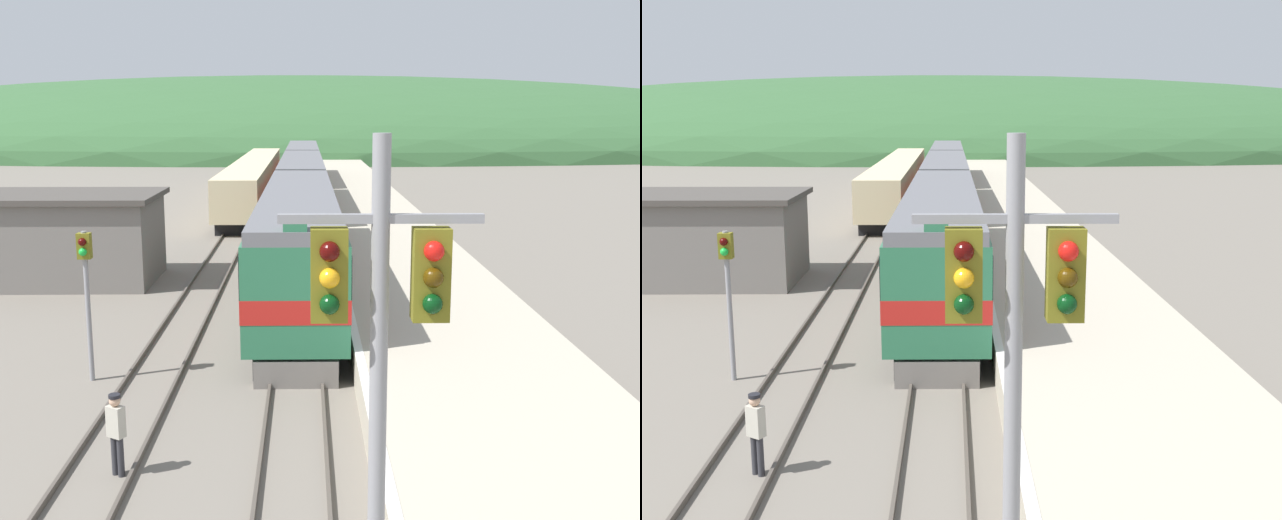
{
  "view_description": "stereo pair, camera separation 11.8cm",
  "coord_description": "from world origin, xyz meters",
  "views": [
    {
      "loc": [
        0.29,
        -3.81,
        7.44
      ],
      "look_at": [
        0.75,
        20.86,
        2.55
      ],
      "focal_mm": 42.0,
      "sensor_mm": 36.0,
      "label": 1
    },
    {
      "loc": [
        0.41,
        -3.81,
        7.44
      ],
      "look_at": [
        0.75,
        20.86,
        2.55
      ],
      "focal_mm": 42.0,
      "sensor_mm": 36.0,
      "label": 2
    }
  ],
  "objects": [
    {
      "name": "signal_post_siding",
      "position": [
        -5.76,
        16.35,
        3.04
      ],
      "size": [
        0.36,
        0.42,
        4.26
      ],
      "color": "gray",
      "rests_on": "ground"
    },
    {
      "name": "track_main",
      "position": [
        0.0,
        70.0,
        0.08
      ],
      "size": [
        1.52,
        180.0,
        0.16
      ],
      "color": "#4C443D",
      "rests_on": "ground"
    },
    {
      "name": "distant_hills",
      "position": [
        0.0,
        151.78,
        0.0
      ],
      "size": [
        236.1,
        106.25,
        29.08
      ],
      "color": "#335B33",
      "rests_on": "ground"
    },
    {
      "name": "carriage_third",
      "position": [
        0.0,
        69.26,
        2.36
      ],
      "size": [
        3.02,
        20.49,
        4.34
      ],
      "color": "black",
      "rests_on": "ground"
    },
    {
      "name": "platform",
      "position": [
        4.7,
        50.0,
        0.51
      ],
      "size": [
        6.2,
        140.0,
        1.03
      ],
      "color": "#B2A893",
      "rests_on": "ground"
    },
    {
      "name": "station_shed",
      "position": [
        -10.64,
        29.06,
        1.99
      ],
      "size": [
        8.88,
        5.63,
        3.94
      ],
      "color": "slate",
      "rests_on": "ground"
    },
    {
      "name": "signal_mast_main",
      "position": [
        1.09,
        4.05,
        4.73
      ],
      "size": [
        2.2,
        0.42,
        7.23
      ],
      "color": "gray",
      "rests_on": "ground"
    },
    {
      "name": "siding_train",
      "position": [
        -4.06,
        60.34,
        1.79
      ],
      "size": [
        2.9,
        39.64,
        3.46
      ],
      "color": "black",
      "rests_on": "ground"
    },
    {
      "name": "express_train_lead_car",
      "position": [
        0.0,
        25.92,
        2.37
      ],
      "size": [
        3.03,
        21.22,
        4.7
      ],
      "color": "black",
      "rests_on": "ground"
    },
    {
      "name": "carriage_second",
      "position": [
        0.0,
        47.89,
        2.36
      ],
      "size": [
        3.02,
        20.49,
        4.34
      ],
      "color": "black",
      "rests_on": "ground"
    },
    {
      "name": "track_worker",
      "position": [
        -3.64,
        10.7,
        1.02
      ],
      "size": [
        0.42,
        0.38,
        1.78
      ],
      "color": "#2D2D33",
      "rests_on": "ground"
    },
    {
      "name": "track_siding",
      "position": [
        -4.06,
        70.0,
        0.08
      ],
      "size": [
        1.52,
        180.0,
        0.16
      ],
      "color": "#4C443D",
      "rests_on": "ground"
    }
  ]
}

